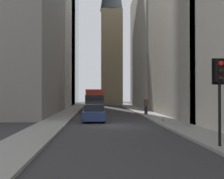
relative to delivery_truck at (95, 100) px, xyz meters
The scene contains 12 objects.
ground_plane 17.14m from the delivery_truck, behind, with size 135.00×135.00×0.00m, color #302D30.
sidewalk_right 17.36m from the delivery_truck, 169.68° to the left, with size 90.00×2.20×0.14m, color gray.
sidewalk_left 18.07m from the delivery_truck, 160.88° to the right, with size 90.00×2.20×0.14m, color gray.
building_left_midfar 16.95m from the delivery_truck, 126.40° to the right, with size 18.71×10.50×19.07m.
building_left_far 19.04m from the delivery_truck, 44.85° to the right, with size 19.29×10.00×19.99m.
building_right_far 21.95m from the delivery_truck, 32.52° to the left, with size 19.75×10.00×30.40m.
church_spire 28.39m from the delivery_truck, ahead, with size 4.68×4.68×34.05m.
delivery_truck is the anchor object (origin of this frame).
sedan_navy 13.48m from the delivery_truck, behind, with size 4.30×1.78×1.42m.
traffic_light_foreground 27.02m from the delivery_truck, 168.75° to the right, with size 0.43×0.52×3.64m.
pedestrian 8.86m from the delivery_truck, 142.30° to the right, with size 0.26×0.44×1.82m.
discarded_bottle 16.23m from the delivery_truck, 160.52° to the right, with size 0.07×0.07×0.27m.
Camera 1 is at (-21.72, 1.22, 2.29)m, focal length 48.74 mm.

